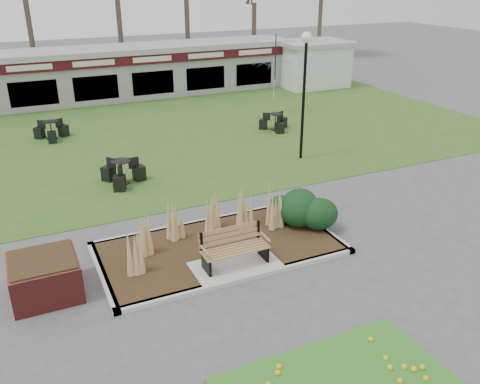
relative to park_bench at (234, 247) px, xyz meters
name	(u,v)px	position (x,y,z in m)	size (l,w,h in m)	color
ground	(238,272)	(0.00, -0.25, -0.59)	(100.00, 100.00, 0.00)	#515154
lawn	(126,138)	(0.00, 11.75, -0.58)	(34.00, 16.00, 0.02)	#31641F
planting_bed	(259,226)	(1.27, 1.10, -0.22)	(6.75, 3.40, 1.27)	#311D13
park_bench	(234,247)	(0.00, 0.00, 0.00)	(1.70, 0.66, 0.93)	olive
brick_planter	(45,277)	(-4.40, 0.75, -0.11)	(1.50, 1.50, 0.95)	maroon
food_pavilion	(90,75)	(0.00, 19.71, 0.89)	(24.60, 3.40, 2.90)	gray
service_hut	(313,63)	(13.50, 17.75, 0.86)	(4.40, 3.40, 2.83)	white
lamp_post_mid_right	(305,69)	(5.74, 6.25, 2.95)	(0.40, 0.40, 4.86)	black
bistro_set_a	(52,133)	(-2.97, 13.02, -0.30)	(1.52, 1.37, 0.81)	black
bistro_set_c	(122,176)	(-1.30, 6.62, -0.29)	(1.49, 1.58, 0.85)	black
bistro_set_d	(275,124)	(6.67, 10.11, -0.31)	(1.44, 1.33, 0.77)	black
patio_umbrella	(275,79)	(8.05, 12.75, 1.24)	(2.52, 2.56, 2.87)	black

